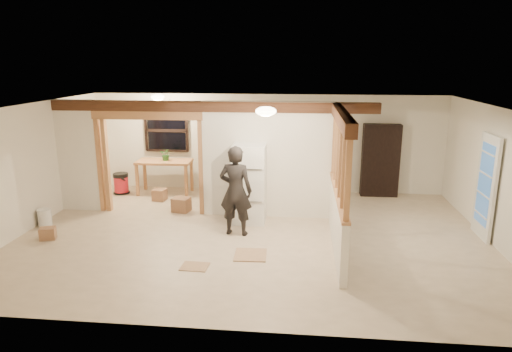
# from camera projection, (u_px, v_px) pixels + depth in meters

# --- Properties ---
(floor) EXTENTS (9.00, 6.50, 0.01)m
(floor) POSITION_uv_depth(u_px,v_px,m) (252.00, 235.00, 8.93)
(floor) COLOR beige
(floor) RESTS_ON ground
(ceiling) EXTENTS (9.00, 6.50, 0.01)m
(ceiling) POSITION_uv_depth(u_px,v_px,m) (252.00, 107.00, 8.31)
(ceiling) COLOR white
(wall_back) EXTENTS (9.00, 0.01, 2.50)m
(wall_back) POSITION_uv_depth(u_px,v_px,m) (266.00, 143.00, 11.75)
(wall_back) COLOR silver
(wall_back) RESTS_ON floor
(wall_front) EXTENTS (9.00, 0.01, 2.50)m
(wall_front) POSITION_uv_depth(u_px,v_px,m) (222.00, 238.00, 5.49)
(wall_front) COLOR silver
(wall_front) RESTS_ON floor
(wall_left) EXTENTS (0.01, 6.50, 2.50)m
(wall_left) POSITION_uv_depth(u_px,v_px,m) (27.00, 168.00, 9.07)
(wall_left) COLOR silver
(wall_left) RESTS_ON floor
(wall_right) EXTENTS (0.01, 6.50, 2.50)m
(wall_right) POSITION_uv_depth(u_px,v_px,m) (501.00, 180.00, 8.17)
(wall_right) COLOR silver
(wall_right) RESTS_ON floor
(partition_left_stub) EXTENTS (0.90, 0.12, 2.50)m
(partition_left_stub) POSITION_uv_depth(u_px,v_px,m) (78.00, 156.00, 10.18)
(partition_left_stub) COLOR white
(partition_left_stub) RESTS_ON floor
(partition_center) EXTENTS (2.80, 0.12, 2.50)m
(partition_center) POSITION_uv_depth(u_px,v_px,m) (267.00, 160.00, 9.76)
(partition_center) COLOR white
(partition_center) RESTS_ON floor
(doorway_frame) EXTENTS (2.46, 0.14, 2.20)m
(doorway_frame) POSITION_uv_depth(u_px,v_px,m) (150.00, 164.00, 10.05)
(doorway_frame) COLOR #B87E4D
(doorway_frame) RESTS_ON floor
(header_beam_back) EXTENTS (7.00, 0.18, 0.22)m
(header_beam_back) POSITION_uv_depth(u_px,v_px,m) (211.00, 107.00, 9.60)
(header_beam_back) COLOR #502D1B
(header_beam_back) RESTS_ON ceiling
(header_beam_right) EXTENTS (0.18, 3.30, 0.22)m
(header_beam_right) POSITION_uv_depth(u_px,v_px,m) (342.00, 117.00, 7.80)
(header_beam_right) COLOR #502D1B
(header_beam_right) RESTS_ON ceiling
(pony_wall) EXTENTS (0.12, 3.20, 1.00)m
(pony_wall) POSITION_uv_depth(u_px,v_px,m) (337.00, 221.00, 8.26)
(pony_wall) COLOR white
(pony_wall) RESTS_ON floor
(stud_partition) EXTENTS (0.14, 3.20, 1.32)m
(stud_partition) POSITION_uv_depth(u_px,v_px,m) (340.00, 158.00, 7.97)
(stud_partition) COLOR #B87E4D
(stud_partition) RESTS_ON pony_wall
(window_back) EXTENTS (1.12, 0.10, 1.10)m
(window_back) POSITION_uv_depth(u_px,v_px,m) (166.00, 131.00, 11.86)
(window_back) COLOR black
(window_back) RESTS_ON wall_back
(french_door) EXTENTS (0.12, 0.86, 2.00)m
(french_door) POSITION_uv_depth(u_px,v_px,m) (486.00, 187.00, 8.63)
(french_door) COLOR white
(french_door) RESTS_ON floor
(ceiling_dome_main) EXTENTS (0.36, 0.36, 0.16)m
(ceiling_dome_main) POSITION_uv_depth(u_px,v_px,m) (266.00, 111.00, 7.81)
(ceiling_dome_main) COLOR #FFEABF
(ceiling_dome_main) RESTS_ON ceiling
(ceiling_dome_util) EXTENTS (0.32, 0.32, 0.14)m
(ceiling_dome_util) POSITION_uv_depth(u_px,v_px,m) (158.00, 97.00, 10.78)
(ceiling_dome_util) COLOR #FFEABF
(ceiling_dome_util) RESTS_ON ceiling
(hanging_bulb) EXTENTS (0.07, 0.07, 0.07)m
(hanging_bulb) POSITION_uv_depth(u_px,v_px,m) (171.00, 113.00, 10.13)
(hanging_bulb) COLOR #FFD88C
(hanging_bulb) RESTS_ON ceiling
(refrigerator) EXTENTS (0.68, 0.66, 1.65)m
(refrigerator) POSITION_uv_depth(u_px,v_px,m) (249.00, 184.00, 9.52)
(refrigerator) COLOR white
(refrigerator) RESTS_ON floor
(woman) EXTENTS (0.69, 0.50, 1.77)m
(woman) POSITION_uv_depth(u_px,v_px,m) (236.00, 191.00, 8.79)
(woman) COLOR black
(woman) RESTS_ON floor
(work_table) EXTENTS (1.39, 0.72, 0.86)m
(work_table) POSITION_uv_depth(u_px,v_px,m) (165.00, 177.00, 11.64)
(work_table) COLOR #B87E4D
(work_table) RESTS_ON floor
(potted_plant) EXTENTS (0.31, 0.28, 0.32)m
(potted_plant) POSITION_uv_depth(u_px,v_px,m) (166.00, 154.00, 11.50)
(potted_plant) COLOR #286A27
(potted_plant) RESTS_ON work_table
(shop_vac) EXTENTS (0.53, 0.53, 0.54)m
(shop_vac) POSITION_uv_depth(u_px,v_px,m) (121.00, 183.00, 11.66)
(shop_vac) COLOR #AA1723
(shop_vac) RESTS_ON floor
(bookshelf) EXTENTS (0.91, 0.30, 1.81)m
(bookshelf) POSITION_uv_depth(u_px,v_px,m) (380.00, 160.00, 11.34)
(bookshelf) COLOR black
(bookshelf) RESTS_ON floor
(bucket) EXTENTS (0.31, 0.31, 0.35)m
(bucket) POSITION_uv_depth(u_px,v_px,m) (45.00, 217.00, 9.43)
(bucket) COLOR silver
(bucket) RESTS_ON floor
(box_util_a) EXTENTS (0.43, 0.38, 0.32)m
(box_util_a) POSITION_uv_depth(u_px,v_px,m) (181.00, 205.00, 10.30)
(box_util_a) COLOR #946748
(box_util_a) RESTS_ON floor
(box_util_b) EXTENTS (0.33, 0.33, 0.28)m
(box_util_b) POSITION_uv_depth(u_px,v_px,m) (160.00, 195.00, 11.14)
(box_util_b) COLOR #946748
(box_util_b) RESTS_ON floor
(box_front) EXTENTS (0.34, 0.30, 0.23)m
(box_front) POSITION_uv_depth(u_px,v_px,m) (48.00, 233.00, 8.72)
(box_front) COLOR #946748
(box_front) RESTS_ON floor
(floor_panel_near) EXTENTS (0.58, 0.58, 0.02)m
(floor_panel_near) POSITION_uv_depth(u_px,v_px,m) (250.00, 255.00, 8.00)
(floor_panel_near) COLOR tan
(floor_panel_near) RESTS_ON floor
(floor_panel_far) EXTENTS (0.46, 0.38, 0.01)m
(floor_panel_far) POSITION_uv_depth(u_px,v_px,m) (195.00, 266.00, 7.56)
(floor_panel_far) COLOR tan
(floor_panel_far) RESTS_ON floor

